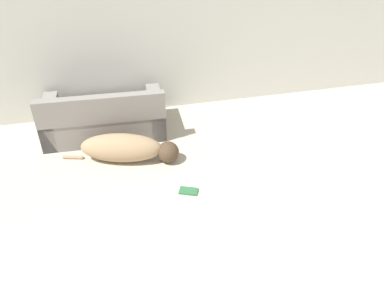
{
  "coord_description": "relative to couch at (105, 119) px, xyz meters",
  "views": [
    {
      "loc": [
        -1.42,
        -0.99,
        2.95
      ],
      "look_at": [
        -0.62,
        2.33,
        0.68
      ],
      "focal_mm": 35.0,
      "sensor_mm": 36.0,
      "label": 1
    }
  ],
  "objects": [
    {
      "name": "wall_back",
      "position": [
        1.55,
        0.63,
        1.04
      ],
      "size": [
        7.53,
        0.06,
        2.57
      ],
      "color": "beige",
      "rests_on": "ground_plane"
    },
    {
      "name": "couch",
      "position": [
        0.0,
        0.0,
        0.0
      ],
      "size": [
        1.75,
        0.96,
        0.77
      ],
      "rotation": [
        0.0,
        0.0,
        3.09
      ],
      "color": "gray",
      "rests_on": "ground_plane"
    },
    {
      "name": "dog",
      "position": [
        0.25,
        -0.76,
        -0.06
      ],
      "size": [
        1.55,
        0.67,
        0.39
      ],
      "rotation": [
        0.0,
        0.0,
        6.01
      ],
      "color": "#A38460",
      "rests_on": "ground_plane"
    },
    {
      "name": "book_green",
      "position": [
        0.88,
        -1.58,
        -0.24
      ],
      "size": [
        0.25,
        0.2,
        0.02
      ],
      "rotation": [
        0.0,
        0.0,
        -0.41
      ],
      "color": "#2D663D",
      "rests_on": "ground_plane"
    }
  ]
}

